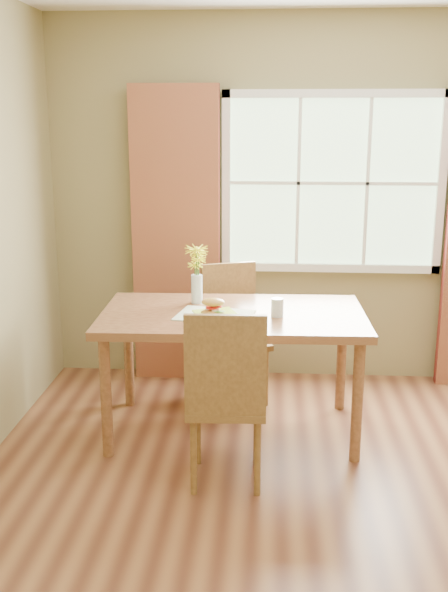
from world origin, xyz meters
The scene contains 11 objects.
room centered at (0.00, 0.00, 1.35)m, with size 4.24×3.84×2.74m.
window centered at (0.00, 1.87, 1.50)m, with size 1.62×0.06×1.32m.
curtain_left centered at (-1.15, 1.78, 1.10)m, with size 0.65×0.08×2.20m, color maroon.
dining_table centered at (-0.67, 0.85, 0.71)m, with size 1.65×0.96×0.80m.
chair_near centered at (-0.67, 0.14, 0.55)m, with size 0.44×0.44×1.01m.
chair_far centered at (-0.70, 1.43, 0.53)m, with size 0.52×0.52×0.96m.
placemat centered at (-0.78, 0.76, 0.80)m, with size 0.45×0.33×0.01m, color beige.
plate centered at (-0.77, 0.72, 0.81)m, with size 0.24×0.24×0.01m, color #B0D936.
croissant_sandwich centered at (-0.78, 0.71, 0.87)m, with size 0.15×0.11×0.11m.
water_glass centered at (-0.40, 0.77, 0.85)m, with size 0.08×0.08×0.11m.
flower_vase centered at (-0.92, 1.06, 1.03)m, with size 0.15×0.15×0.38m.
Camera 1 is at (-0.44, -3.28, 1.97)m, focal length 42.00 mm.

